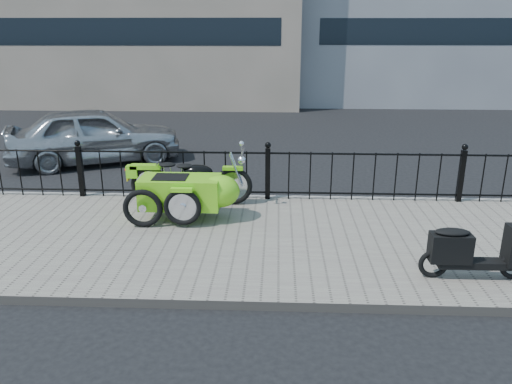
{
  "coord_description": "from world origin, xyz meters",
  "views": [
    {
      "loc": [
        0.17,
        -7.5,
        3.16
      ],
      "look_at": [
        -0.15,
        -0.1,
        0.71
      ],
      "focal_mm": 35.0,
      "sensor_mm": 36.0,
      "label": 1
    }
  ],
  "objects_px": {
    "spare_tire": "(143,208)",
    "sedan_car": "(95,135)",
    "scooter": "(468,252)",
    "motorcycle_sidecar": "(193,189)"
  },
  "relations": [
    {
      "from": "motorcycle_sidecar",
      "to": "sedan_car",
      "type": "relative_size",
      "value": 0.57
    },
    {
      "from": "spare_tire",
      "to": "sedan_car",
      "type": "bearing_deg",
      "value": 117.79
    },
    {
      "from": "motorcycle_sidecar",
      "to": "scooter",
      "type": "distance_m",
      "value": 4.32
    },
    {
      "from": "motorcycle_sidecar",
      "to": "spare_tire",
      "type": "height_order",
      "value": "motorcycle_sidecar"
    },
    {
      "from": "sedan_car",
      "to": "motorcycle_sidecar",
      "type": "bearing_deg",
      "value": -164.79
    },
    {
      "from": "spare_tire",
      "to": "sedan_car",
      "type": "xyz_separation_m",
      "value": [
        -2.3,
        4.36,
        0.25
      ]
    },
    {
      "from": "motorcycle_sidecar",
      "to": "spare_tire",
      "type": "distance_m",
      "value": 0.9
    },
    {
      "from": "scooter",
      "to": "motorcycle_sidecar",
      "type": "bearing_deg",
      "value": 151.91
    },
    {
      "from": "motorcycle_sidecar",
      "to": "scooter",
      "type": "bearing_deg",
      "value": -28.09
    },
    {
      "from": "motorcycle_sidecar",
      "to": "spare_tire",
      "type": "bearing_deg",
      "value": -143.3
    }
  ]
}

